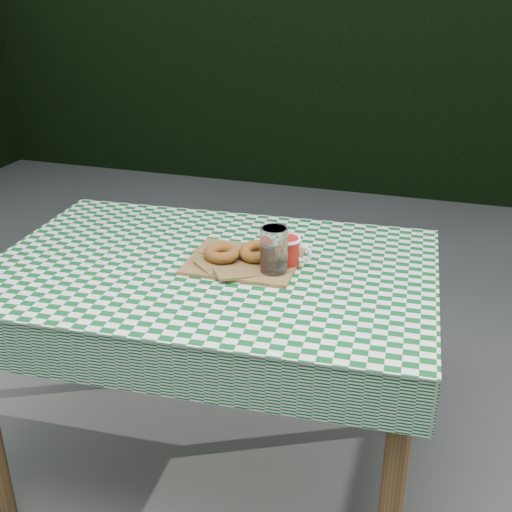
{
  "coord_description": "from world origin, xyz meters",
  "views": [
    {
      "loc": [
        0.71,
        -1.7,
        1.54
      ],
      "look_at": [
        0.21,
        -0.11,
        0.79
      ],
      "focal_mm": 45.35,
      "sensor_mm": 36.0,
      "label": 1
    }
  ],
  "objects_px": {
    "drinking_glass": "(274,252)",
    "table": "(215,375)",
    "paper_bag": "(243,261)",
    "coffee_mug": "(286,252)"
  },
  "relations": [
    {
      "from": "paper_bag",
      "to": "drinking_glass",
      "type": "bearing_deg",
      "value": -22.43
    },
    {
      "from": "paper_bag",
      "to": "coffee_mug",
      "type": "height_order",
      "value": "coffee_mug"
    },
    {
      "from": "table",
      "to": "drinking_glass",
      "type": "bearing_deg",
      "value": -5.17
    },
    {
      "from": "table",
      "to": "drinking_glass",
      "type": "xyz_separation_m",
      "value": [
        0.19,
        -0.01,
        0.45
      ]
    },
    {
      "from": "paper_bag",
      "to": "drinking_glass",
      "type": "relative_size",
      "value": 2.26
    },
    {
      "from": "paper_bag",
      "to": "coffee_mug",
      "type": "distance_m",
      "value": 0.13
    },
    {
      "from": "drinking_glass",
      "to": "table",
      "type": "bearing_deg",
      "value": 178.38
    },
    {
      "from": "table",
      "to": "drinking_glass",
      "type": "height_order",
      "value": "drinking_glass"
    },
    {
      "from": "drinking_glass",
      "to": "coffee_mug",
      "type": "bearing_deg",
      "value": 74.1
    },
    {
      "from": "coffee_mug",
      "to": "drinking_glass",
      "type": "distance_m",
      "value": 0.07
    }
  ]
}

